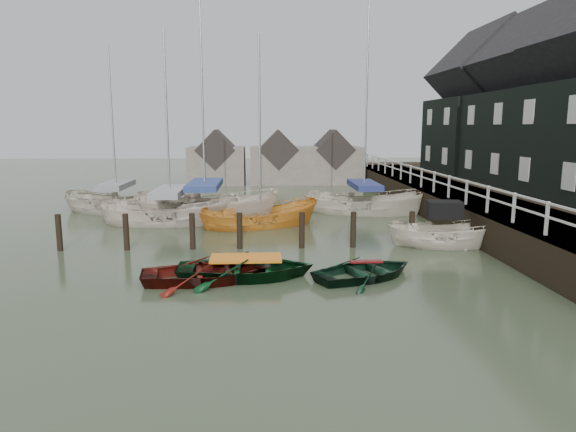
{
  "coord_description": "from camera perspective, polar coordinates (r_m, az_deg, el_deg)",
  "views": [
    {
      "loc": [
        -0.3,
        -16.35,
        4.67
      ],
      "look_at": [
        0.62,
        2.2,
        1.4
      ],
      "focal_mm": 32.0,
      "sensor_mm": 36.0,
      "label": 1
    }
  ],
  "objects": [
    {
      "name": "sailboat_a",
      "position": [
        25.63,
        -12.88,
        -0.64
      ],
      "size": [
        6.73,
        2.55,
        10.33
      ],
      "rotation": [
        0.0,
        0.0,
        1.57
      ],
      "color": "beige",
      "rests_on": "ground"
    },
    {
      "name": "mooring_pilings",
      "position": [
        19.81,
        -5.15,
        -2.21
      ],
      "size": [
        13.72,
        0.22,
        1.8
      ],
      "color": "black",
      "rests_on": "ground"
    },
    {
      "name": "pier",
      "position": [
        28.39,
        17.33,
        1.5
      ],
      "size": [
        3.04,
        32.0,
        2.7
      ],
      "color": "black",
      "rests_on": "ground"
    },
    {
      "name": "sailboat_c",
      "position": [
        24.3,
        -3.07,
        -1.09
      ],
      "size": [
        6.19,
        3.86,
        9.8
      ],
      "rotation": [
        0.0,
        0.0,
        1.88
      ],
      "color": "orange",
      "rests_on": "ground"
    },
    {
      "name": "rowboat_dkgreen",
      "position": [
        16.28,
        8.65,
        -6.8
      ],
      "size": [
        4.22,
        3.76,
        0.72
      ],
      "primitive_type": "imported",
      "rotation": [
        0.0,
        0.0,
        2.02
      ],
      "color": "black",
      "rests_on": "ground"
    },
    {
      "name": "ground",
      "position": [
        17.01,
        -1.74,
        -5.96
      ],
      "size": [
        120.0,
        120.0,
        0.0
      ],
      "primitive_type": "plane",
      "color": "#303B25",
      "rests_on": "ground"
    },
    {
      "name": "land_strip",
      "position": [
        30.83,
        26.95,
        0.17
      ],
      "size": [
        14.0,
        38.0,
        1.5
      ],
      "primitive_type": "cube",
      "color": "black",
      "rests_on": "ground"
    },
    {
      "name": "quay_houses",
      "position": [
        29.33,
        29.13,
        10.72
      ],
      "size": [
        6.52,
        28.14,
        10.01
      ],
      "color": "black",
      "rests_on": "ground"
    },
    {
      "name": "rowboat_red",
      "position": [
        15.96,
        -8.91,
        -7.15
      ],
      "size": [
        4.31,
        3.36,
        0.81
      ],
      "primitive_type": "imported",
      "rotation": [
        0.0,
        0.0,
        1.72
      ],
      "color": "#51110B",
      "rests_on": "ground"
    },
    {
      "name": "far_sheds",
      "position": [
        42.46,
        -1.33,
        6.18
      ],
      "size": [
        14.0,
        4.08,
        4.39
      ],
      "color": "#665B51",
      "rests_on": "ground"
    },
    {
      "name": "sailboat_e",
      "position": [
        29.7,
        -18.42,
        0.53
      ],
      "size": [
        6.89,
        4.46,
        10.02
      ],
      "rotation": [
        0.0,
        0.0,
        1.23
      ],
      "color": "#BDB3A1",
      "rests_on": "ground"
    },
    {
      "name": "motorboat",
      "position": [
        21.06,
        16.95,
        -3.01
      ],
      "size": [
        4.61,
        2.38,
        2.62
      ],
      "rotation": [
        0.0,
        0.0,
        1.4
      ],
      "color": "beige",
      "rests_on": "ground"
    },
    {
      "name": "rowboat_green",
      "position": [
        16.18,
        -4.67,
        -6.83
      ],
      "size": [
        4.27,
        3.07,
        0.88
      ],
      "primitive_type": "imported",
      "rotation": [
        0.0,
        0.0,
        1.58
      ],
      "color": "black",
      "rests_on": "ground"
    },
    {
      "name": "sailboat_d",
      "position": [
        28.21,
        8.41,
        0.48
      ],
      "size": [
        7.07,
        4.31,
        13.13
      ],
      "rotation": [
        0.0,
        0.0,
        1.28
      ],
      "color": "beige",
      "rests_on": "ground"
    },
    {
      "name": "sailboat_b",
      "position": [
        26.49,
        -9.13,
        -0.17
      ],
      "size": [
        8.13,
        4.79,
        13.12
      ],
      "rotation": [
        0.0,
        0.0,
        1.3
      ],
      "color": "beige",
      "rests_on": "ground"
    }
  ]
}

